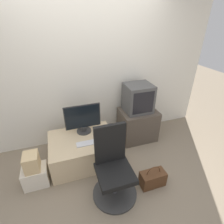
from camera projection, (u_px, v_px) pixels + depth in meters
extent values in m
plane|color=#7F705B|center=(115.00, 189.00, 2.40)|extent=(12.00, 12.00, 0.00)
cube|color=silver|center=(89.00, 70.00, 2.86)|extent=(4.40, 0.05, 2.60)
cube|color=#CCB289|center=(83.00, 150.00, 2.78)|extent=(0.99, 0.76, 0.43)
cube|color=#4C4238|center=(137.00, 124.00, 3.27)|extent=(0.65, 0.51, 0.59)
cylinder|color=#2D2D2D|center=(84.00, 131.00, 2.85)|extent=(0.24, 0.24, 0.02)
cylinder|color=#2D2D2D|center=(84.00, 128.00, 2.83)|extent=(0.09, 0.09, 0.07)
cube|color=#2D2D2D|center=(83.00, 117.00, 2.72)|extent=(0.56, 0.01, 0.40)
cube|color=black|center=(83.00, 117.00, 2.72)|extent=(0.54, 0.02, 0.37)
cube|color=silver|center=(89.00, 143.00, 2.59)|extent=(0.37, 0.11, 0.01)
ellipsoid|color=#4C4C51|center=(105.00, 139.00, 2.65)|extent=(0.06, 0.04, 0.04)
cube|color=#474747|center=(138.00, 98.00, 3.02)|extent=(0.46, 0.42, 0.49)
cube|color=black|center=(143.00, 103.00, 2.85)|extent=(0.37, 0.01, 0.38)
cylinder|color=#333333|center=(115.00, 193.00, 2.33)|extent=(0.58, 0.58, 0.03)
cylinder|color=#4C4C51|center=(115.00, 184.00, 2.24)|extent=(0.05, 0.05, 0.32)
cube|color=black|center=(115.00, 173.00, 2.15)|extent=(0.44, 0.44, 0.07)
cube|color=black|center=(110.00, 144.00, 2.16)|extent=(0.40, 0.05, 0.56)
cube|color=beige|center=(36.00, 176.00, 2.42)|extent=(0.33, 0.26, 0.28)
cube|color=#D1B27F|center=(32.00, 162.00, 2.29)|extent=(0.19, 0.23, 0.24)
cube|color=#4C2D19|center=(153.00, 179.00, 2.42)|extent=(0.35, 0.18, 0.22)
torus|color=#4C2D19|center=(154.00, 172.00, 2.35)|extent=(0.20, 0.01, 0.20)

